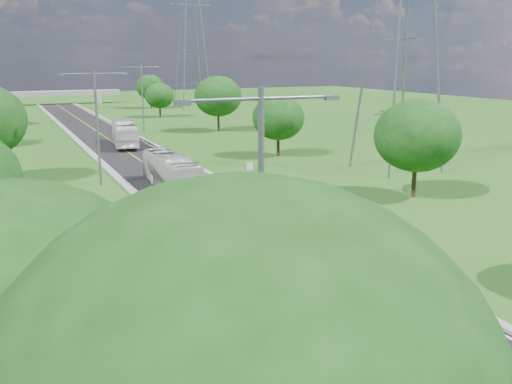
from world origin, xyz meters
The scene contains 19 objects.
ground centered at (0.00, 60.00, 0.00)m, with size 260.00×260.00×0.00m, color #204D15.
road centered at (0.00, 66.00, 0.03)m, with size 8.00×150.00×0.06m, color black.
curb_left centered at (-4.25, 66.00, 0.11)m, with size 0.50×150.00×0.22m, color gray.
curb_right centered at (4.25, 66.00, 0.11)m, with size 0.50×150.00×0.22m, color gray.
speed_limit_sign centered at (5.20, 37.98, 1.60)m, with size 0.55×0.09×2.40m.
overpass centered at (0.00, 140.00, 2.41)m, with size 30.00×3.00×3.20m.
streetlight_near_left centered at (-6.00, 12.00, 5.94)m, with size 5.90×0.25×10.00m.
streetlight_mid_left centered at (-6.00, 45.00, 5.94)m, with size 5.90×0.25×10.00m.
streetlight_far_right centered at (6.00, 78.00, 5.94)m, with size 5.90×0.25×10.00m.
power_tower_near centered at (22.00, 40.00, 14.01)m, with size 9.00×6.40×28.00m.
power_tower_far centered at (26.00, 115.00, 14.01)m, with size 9.00×6.40×28.00m.
tree_la centered at (-14.00, 8.00, 5.27)m, with size 7.14×7.14×8.30m.
tree_rb centered at (16.00, 30.00, 4.95)m, with size 6.72×6.72×7.82m.
tree_rc centered at (15.00, 52.00, 4.33)m, with size 5.88×5.88×6.84m.
tree_rd centered at (17.00, 76.00, 5.27)m, with size 7.14×7.14×8.30m.
tree_re centered at (14.50, 100.00, 4.02)m, with size 5.46×5.46×6.35m.
tree_rf centered at (18.00, 120.00, 4.64)m, with size 6.30×6.30×7.33m.
bus_outbound centered at (0.81, 66.76, 1.62)m, with size 2.62×11.21×3.12m, color silver.
bus_inbound centered at (-0.80, 40.90, 1.54)m, with size 2.48×10.61×2.96m, color silver.
Camera 1 is at (-14.05, -5.09, 10.90)m, focal length 40.00 mm.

